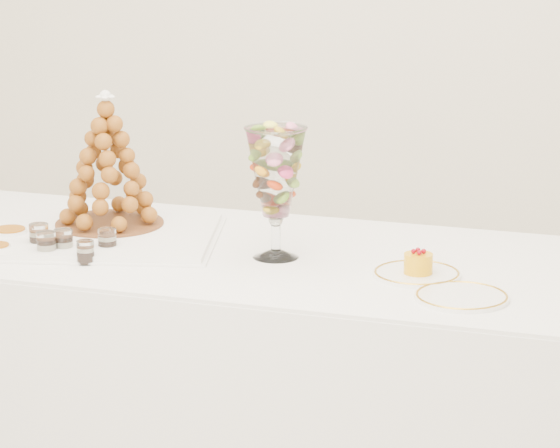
% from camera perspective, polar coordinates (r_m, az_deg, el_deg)
% --- Properties ---
extents(buffet_table, '(2.19, 0.96, 0.82)m').
position_cam_1_polar(buffet_table, '(3.77, -2.78, -7.07)').
color(buffet_table, white).
rests_on(buffet_table, ground).
extents(lace_tray, '(0.72, 0.60, 0.02)m').
position_cam_1_polar(lace_tray, '(3.75, -7.80, -0.53)').
color(lace_tray, white).
rests_on(lace_tray, buffet_table).
extents(macaron_vase, '(0.16, 0.16, 0.35)m').
position_cam_1_polar(macaron_vase, '(3.50, -0.18, 2.17)').
color(macaron_vase, white).
rests_on(macaron_vase, buffet_table).
extents(cake_plate, '(0.22, 0.22, 0.01)m').
position_cam_1_polar(cake_plate, '(3.41, 5.90, -2.16)').
color(cake_plate, white).
rests_on(cake_plate, buffet_table).
extents(spare_plate, '(0.23, 0.23, 0.01)m').
position_cam_1_polar(spare_plate, '(3.24, 7.82, -3.14)').
color(spare_plate, white).
rests_on(spare_plate, buffet_table).
extents(verrine_a, '(0.06, 0.06, 0.07)m').
position_cam_1_polar(verrine_a, '(3.68, -10.33, -0.54)').
color(verrine_a, white).
rests_on(verrine_a, buffet_table).
extents(verrine_b, '(0.06, 0.06, 0.07)m').
position_cam_1_polar(verrine_b, '(3.62, -9.30, -0.77)').
color(verrine_b, white).
rests_on(verrine_b, buffet_table).
extents(verrine_c, '(0.06, 0.06, 0.07)m').
position_cam_1_polar(verrine_c, '(3.61, -7.44, -0.73)').
color(verrine_c, white).
rests_on(verrine_c, buffet_table).
extents(verrine_d, '(0.06, 0.06, 0.07)m').
position_cam_1_polar(verrine_d, '(3.60, -10.01, -0.88)').
color(verrine_d, white).
rests_on(verrine_d, buffet_table).
extents(verrine_e, '(0.05, 0.05, 0.06)m').
position_cam_1_polar(verrine_e, '(3.52, -8.37, -1.21)').
color(verrine_e, white).
rests_on(verrine_e, buffet_table).
extents(ramekin_back, '(0.10, 0.10, 0.03)m').
position_cam_1_polar(ramekin_back, '(3.79, -11.55, -0.47)').
color(ramekin_back, white).
rests_on(ramekin_back, buffet_table).
extents(croquembouche, '(0.32, 0.32, 0.39)m').
position_cam_1_polar(croquembouche, '(3.79, -7.43, 2.74)').
color(croquembouche, brown).
rests_on(croquembouche, lace_tray).
extents(mousse_cake, '(0.07, 0.07, 0.06)m').
position_cam_1_polar(mousse_cake, '(3.39, 5.97, -1.68)').
color(mousse_cake, '#F4A90B').
rests_on(mousse_cake, cake_plate).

